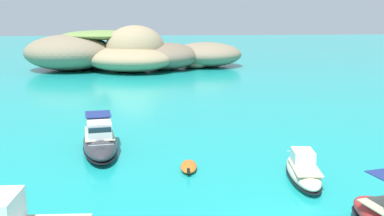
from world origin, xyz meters
TOP-DOWN VIEW (x-y plane):
  - islet_large at (-15.46, 65.64)m, footprint 33.16×27.92m
  - islet_small at (1.36, 67.42)m, footprint 25.93×22.37m
  - motorboat_charcoal at (-10.20, 13.46)m, footprint 3.75×8.78m
  - motorboat_cream at (3.29, 6.36)m, footprint 2.69×6.47m
  - dinghy_tender at (-3.80, 8.87)m, footprint 1.35×2.85m

SIDE VIEW (x-z plane):
  - dinghy_tender at x=-3.80m, z-range -0.07..0.51m
  - motorboat_cream at x=3.29m, z-range -0.31..1.55m
  - motorboat_charcoal at x=-10.20m, z-range -0.48..2.18m
  - islet_small at x=1.36m, z-range -0.14..4.80m
  - islet_large at x=-15.46m, z-range -0.77..7.52m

